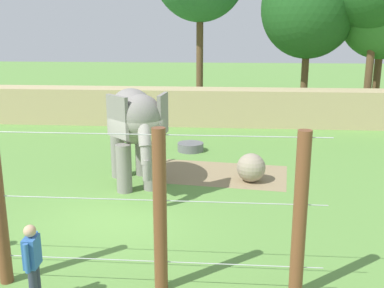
% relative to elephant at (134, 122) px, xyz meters
% --- Properties ---
extents(ground_plane, '(120.00, 120.00, 0.00)m').
position_rel_elephant_xyz_m(ground_plane, '(0.08, -2.53, -2.14)').
color(ground_plane, '#609342').
extents(dirt_patch, '(4.97, 3.40, 0.01)m').
position_rel_elephant_xyz_m(dirt_patch, '(2.75, 1.49, -2.13)').
color(dirt_patch, '#937F5B').
rests_on(dirt_patch, ground).
extents(embankment_wall, '(36.00, 1.80, 1.93)m').
position_rel_elephant_xyz_m(embankment_wall, '(0.08, 10.11, -1.17)').
color(embankment_wall, tan).
rests_on(embankment_wall, ground).
extents(elephant, '(2.59, 4.15, 3.23)m').
position_rel_elephant_xyz_m(elephant, '(0.00, 0.00, 0.00)').
color(elephant, gray).
rests_on(elephant, ground).
extents(enrichment_ball, '(0.97, 0.97, 0.97)m').
position_rel_elephant_xyz_m(enrichment_ball, '(3.79, 0.75, -1.65)').
color(enrichment_ball, gray).
rests_on(enrichment_ball, ground).
extents(cable_fence, '(9.50, 0.26, 3.27)m').
position_rel_elephant_xyz_m(cable_fence, '(0.11, -5.94, -0.50)').
color(cable_fence, brown).
rests_on(cable_fence, ground).
extents(zookeeper, '(0.24, 0.58, 1.67)m').
position_rel_elephant_xyz_m(zookeeper, '(-0.46, -6.80, -1.21)').
color(zookeeper, '#33384C').
rests_on(zookeeper, ground).
extents(water_tub, '(1.10, 1.10, 0.35)m').
position_rel_elephant_xyz_m(water_tub, '(1.43, 4.53, -1.95)').
color(water_tub, slate).
rests_on(water_tub, ground).
extents(tree_far_left, '(5.06, 5.06, 8.56)m').
position_rel_elephant_xyz_m(tree_far_left, '(12.02, 14.59, 3.75)').
color(tree_far_left, brown).
rests_on(tree_far_left, ground).
extents(tree_behind_wall, '(5.69, 5.69, 9.23)m').
position_rel_elephant_xyz_m(tree_behind_wall, '(7.70, 14.77, 4.09)').
color(tree_behind_wall, brown).
rests_on(tree_behind_wall, ground).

